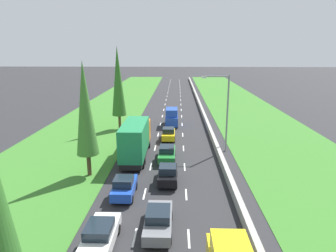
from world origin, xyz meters
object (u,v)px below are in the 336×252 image
green_box_truck_left_lane (136,139)px  poplar_tree_third (118,82)px  grey_sedan_centre_lane (158,220)px  street_light_mast (225,108)px  green_sedan_centre_lane (167,153)px  blue_van_centre_lane (172,117)px  white_sedan_left_lane (100,236)px  black_hatchback_centre_lane (168,174)px  poplar_tree_second (85,109)px  blue_hatchback_left_lane (124,187)px  yellow_hatchback_centre_lane (169,134)px

green_box_truck_left_lane → poplar_tree_third: size_ratio=0.76×
grey_sedan_centre_lane → street_light_mast: street_light_mast is taller
poplar_tree_third → green_box_truck_left_lane: bearing=-71.2°
green_sedan_centre_lane → green_box_truck_left_lane: bearing=168.5°
blue_van_centre_lane → grey_sedan_centre_lane: bearing=-90.7°
white_sedan_left_lane → street_light_mast: street_light_mast is taller
black_hatchback_centre_lane → green_box_truck_left_lane: green_box_truck_left_lane is taller
green_sedan_centre_lane → poplar_tree_second: size_ratio=0.41×
blue_hatchback_left_lane → yellow_hatchback_centre_lane: 16.21m
green_box_truck_left_lane → poplar_tree_third: poplar_tree_third is taller
yellow_hatchback_centre_lane → blue_hatchback_left_lane: bearing=-101.3°
green_box_truck_left_lane → street_light_mast: street_light_mast is taller
blue_hatchback_left_lane → poplar_tree_third: poplar_tree_third is taller
green_sedan_centre_lane → blue_hatchback_left_lane: bearing=-111.2°
blue_hatchback_left_lane → black_hatchback_centre_lane: bearing=37.6°
green_box_truck_left_lane → green_sedan_centre_lane: (3.46, -0.71, -1.37)m
blue_hatchback_left_lane → poplar_tree_third: bearing=101.7°
black_hatchback_centre_lane → poplar_tree_second: 9.57m
black_hatchback_centre_lane → green_sedan_centre_lane: size_ratio=0.87×
black_hatchback_centre_lane → white_sedan_left_lane: 10.07m
blue_hatchback_left_lane → yellow_hatchback_centre_lane: (3.17, 15.89, 0.00)m
grey_sedan_centre_lane → black_hatchback_centre_lane: size_ratio=1.15×
yellow_hatchback_centre_lane → poplar_tree_second: poplar_tree_second is taller
grey_sedan_centre_lane → blue_van_centre_lane: bearing=89.3°
yellow_hatchback_centre_lane → black_hatchback_centre_lane: bearing=-88.6°
poplar_tree_second → poplar_tree_third: bearing=91.0°
green_box_truck_left_lane → yellow_hatchback_centre_lane: (3.41, 6.86, -1.35)m
grey_sedan_centre_lane → green_sedan_centre_lane: bearing=89.6°
green_sedan_centre_lane → black_hatchback_centre_lane: bearing=-87.2°
blue_hatchback_left_lane → poplar_tree_third: size_ratio=0.32×
white_sedan_left_lane → green_box_truck_left_lane: (0.08, 15.65, 1.37)m
green_box_truck_left_lane → grey_sedan_centre_lane: bearing=-76.4°
black_hatchback_centre_lane → blue_hatchback_left_lane: same height
black_hatchback_centre_lane → street_light_mast: size_ratio=0.43×
blue_hatchback_left_lane → poplar_tree_second: bearing=135.2°
yellow_hatchback_centre_lane → poplar_tree_second: (-7.26, -11.84, 5.67)m
blue_van_centre_lane → black_hatchback_centre_lane: bearing=-89.9°
green_box_truck_left_lane → white_sedan_left_lane: bearing=-90.3°
grey_sedan_centre_lane → blue_hatchback_left_lane: blue_hatchback_left_lane is taller
green_sedan_centre_lane → yellow_hatchback_centre_lane: bearing=90.4°
grey_sedan_centre_lane → yellow_hatchback_centre_lane: bearing=89.9°
green_box_truck_left_lane → green_sedan_centre_lane: 3.79m
white_sedan_left_lane → street_light_mast: bearing=61.0°
green_box_truck_left_lane → street_light_mast: bearing=14.5°
black_hatchback_centre_lane → white_sedan_left_lane: (-3.82, -9.31, -0.02)m
yellow_hatchback_centre_lane → blue_van_centre_lane: 7.71m
white_sedan_left_lane → black_hatchback_centre_lane: bearing=67.7°
green_box_truck_left_lane → blue_hatchback_left_lane: bearing=-88.5°
yellow_hatchback_centre_lane → street_light_mast: street_light_mast is taller
black_hatchback_centre_lane → white_sedan_left_lane: bearing=-112.3°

